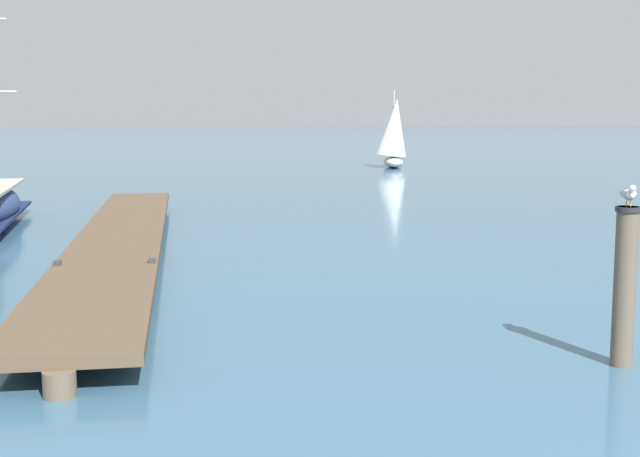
% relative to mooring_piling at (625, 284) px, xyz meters
% --- Properties ---
extents(floating_dock, '(3.05, 19.57, 0.53)m').
position_rel_mooring_piling_xyz_m(floating_dock, '(-5.93, 9.93, -0.65)').
color(floating_dock, brown).
rests_on(floating_dock, ground).
extents(mooring_piling, '(0.30, 0.30, 1.94)m').
position_rel_mooring_piling_xyz_m(mooring_piling, '(0.00, 0.00, 0.00)').
color(mooring_piling, brown).
rests_on(mooring_piling, ground).
extents(perched_seagull, '(0.19, 0.38, 0.26)m').
position_rel_mooring_piling_xyz_m(perched_seagull, '(0.00, 0.01, 1.08)').
color(perched_seagull, gold).
rests_on(perched_seagull, mooring_piling).
extents(distant_sailboat, '(2.46, 3.66, 4.36)m').
position_rel_mooring_piling_xyz_m(distant_sailboat, '(9.21, 37.57, 0.90)').
color(distant_sailboat, silver).
rests_on(distant_sailboat, ground).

